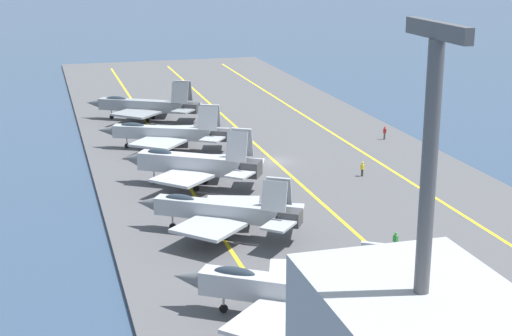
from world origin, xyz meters
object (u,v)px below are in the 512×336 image
Objects in this scene: parked_jet_third at (193,164)px; parked_jet_fourth at (166,133)px; parked_jet_fifth at (145,106)px; crew_red_vest at (385,132)px; crew_green_vest at (395,240)px; parked_jet_second at (221,211)px; crew_yellow_vest at (362,168)px; parked_jet_nearest at (293,291)px.

parked_jet_fourth is at bearing 0.76° from parked_jet_third.
parked_jet_fifth is 9.62× the size of crew_red_vest.
crew_green_vest is (-22.09, -12.89, -1.66)m from parked_jet_third.
parked_jet_second is 15.31m from crew_green_vest.
crew_red_vest is (13.77, -28.34, -1.62)m from parked_jet_third.
crew_yellow_vest is at bearing -150.75° from parked_jet_fifth.
parked_jet_third is 9.02× the size of crew_green_vest.
crew_green_vest is (-55.52, -13.37, -1.34)m from parked_jet_fifth.
parked_jet_nearest is 48.22m from parked_jet_fourth.
crew_red_vest is (28.33, -28.71, -1.31)m from parked_jet_second.
crew_red_vest is at bearing -31.23° from parked_jet_nearest.
parked_jet_nearest is at bearing -177.04° from parked_jet_second.
crew_yellow_vest is (-1.08, -18.86, -1.67)m from parked_jet_third.
parked_jet_nearest is 9.60× the size of crew_green_vest.
parked_jet_third is 31.55m from crew_red_vest.
crew_red_vest is (14.85, -9.49, 0.05)m from crew_yellow_vest.
crew_green_vest is at bearing -166.46° from parked_jet_fifth.
crew_red_vest is at bearing -23.31° from crew_green_vest.
parked_jet_nearest is 36.04m from crew_yellow_vest.
crew_yellow_vest is at bearing -15.84° from crew_green_vest.
parked_jet_fourth is (48.21, 0.76, -0.11)m from parked_jet_nearest.
parked_jet_fifth is (17.30, 0.26, 0.07)m from parked_jet_fourth.
parked_jet_nearest reaches higher than crew_green_vest.
parked_jet_fourth is (16.13, 0.21, -0.39)m from parked_jet_third.
parked_jet_second is 0.99× the size of parked_jet_third.
parked_jet_fourth is at bearing 47.93° from crew_yellow_vest.
parked_jet_third reaches higher than parked_jet_second.
parked_jet_second is 0.89× the size of parked_jet_fourth.
parked_jet_fifth is at bearing 0.13° from parked_jet_second.
crew_red_vest is at bearing -32.58° from crew_yellow_vest.
parked_jet_third is 18.96m from crew_yellow_vest.
parked_jet_second is at bearing 2.96° from parked_jet_nearest.
parked_jet_nearest is at bearing -179.10° from parked_jet_fourth.
crew_yellow_vest is (13.48, -19.22, -1.36)m from parked_jet_second.
crew_green_vest is 0.95× the size of crew_red_vest.
parked_jet_third is at bearing 0.97° from parked_jet_nearest.
crew_red_vest reaches higher than crew_green_vest.
parked_jet_nearest reaches higher than parked_jet_fifth.
crew_yellow_vest is 17.62m from crew_red_vest.
parked_jet_second is (17.52, 0.91, -0.04)m from parked_jet_nearest.
parked_jet_fourth is 9.97× the size of crew_green_vest.
parked_jet_third is at bearing -179.19° from parked_jet_fifth.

